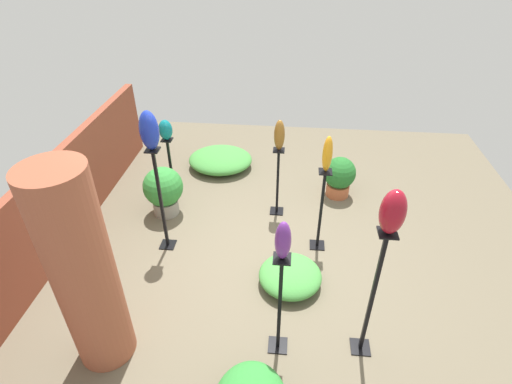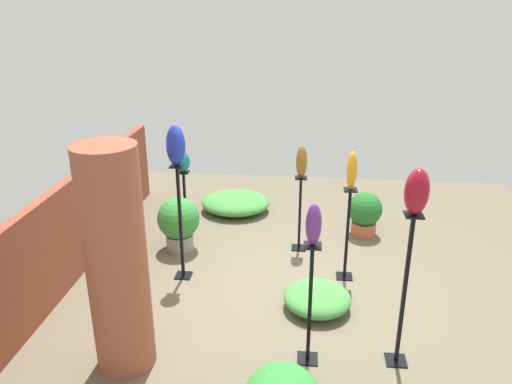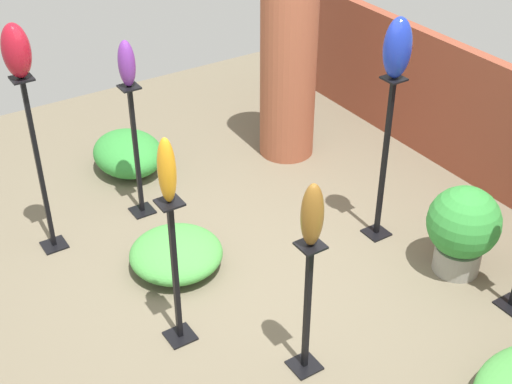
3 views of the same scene
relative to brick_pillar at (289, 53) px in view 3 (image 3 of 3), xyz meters
name	(u,v)px [view 3 (image 3 of 3)]	position (x,y,z in m)	size (l,w,h in m)	color
ground_plane	(253,282)	(1.58, -1.42, -1.09)	(8.00, 8.00, 0.00)	#6B604C
brick_wall_back	(493,129)	(1.58, 1.19, -0.46)	(5.60, 0.12, 1.26)	brown
brick_pillar	(289,53)	(0.00, 0.00, 0.00)	(0.55, 0.55, 2.17)	#9E5138
pedestal_cobalt	(384,167)	(1.62, -0.16, -0.40)	(0.20, 0.20, 1.48)	black
pedestal_ruby	(40,174)	(0.26, -2.59, -0.36)	(0.20, 0.20, 1.56)	black
pedestal_violet	(137,157)	(0.20, -1.74, -0.51)	(0.20, 0.20, 1.25)	black
pedestal_amber	(176,279)	(1.81, -2.19, -0.54)	(0.20, 0.20, 1.19)	black
pedestal_bronze	(307,314)	(2.53, -1.60, -0.60)	(0.20, 0.20, 1.06)	black
art_vase_cobalt	(397,48)	(1.62, -0.16, 0.63)	(0.21, 0.22, 0.48)	#192D9E
art_vase_ruby	(16,51)	(0.26, -2.59, 0.68)	(0.21, 0.21, 0.42)	maroon
art_vase_violet	(127,64)	(0.20, -1.74, 0.36)	(0.14, 0.14, 0.40)	#6B2D8C
art_vase_amber	(167,171)	(1.81, -2.19, 0.33)	(0.13, 0.12, 0.47)	orange
art_vase_bronze	(312,215)	(2.53, -1.60, 0.20)	(0.13, 0.15, 0.44)	brown
potted_plant_front_right	(463,227)	(2.34, 0.06, -0.67)	(0.58, 0.58, 0.76)	gray
foliage_bed_east	(128,153)	(-0.54, -1.53, -0.90)	(0.80, 0.66, 0.38)	#338C38
foliage_bed_west	(176,253)	(1.08, -1.84, -0.95)	(0.76, 0.76, 0.27)	#479942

